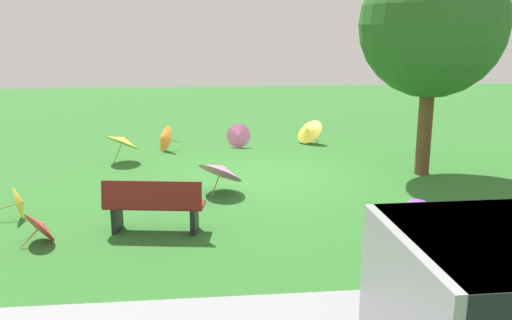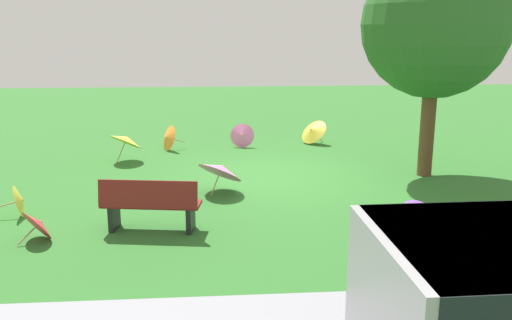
% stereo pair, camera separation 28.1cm
% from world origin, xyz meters
% --- Properties ---
extents(ground, '(40.00, 40.00, 0.00)m').
position_xyz_m(ground, '(0.00, 0.00, 0.00)').
color(ground, '#2D6B28').
extents(park_bench, '(1.65, 0.72, 0.90)m').
position_xyz_m(park_bench, '(2.37, 3.28, 0.47)').
color(park_bench, maroon).
rests_on(park_bench, ground).
extents(shade_tree, '(3.14, 3.14, 4.90)m').
position_xyz_m(shade_tree, '(-3.44, 0.18, 3.31)').
color(shade_tree, brown).
rests_on(shade_tree, ground).
extents(parasol_purple_0, '(0.70, 0.69, 0.55)m').
position_xyz_m(parasol_purple_0, '(-2.01, 3.63, 0.36)').
color(parasol_purple_0, tan).
rests_on(parasol_purple_0, ground).
extents(parasol_pink_0, '(0.71, 0.64, 0.68)m').
position_xyz_m(parasol_pink_0, '(0.54, -3.14, 0.34)').
color(parasol_pink_0, tan).
rests_on(parasol_pink_0, ground).
extents(parasol_yellow_0, '(0.55, 0.61, 0.58)m').
position_xyz_m(parasol_yellow_0, '(4.74, 2.35, 0.29)').
color(parasol_yellow_0, tan).
rests_on(parasol_yellow_0, ground).
extents(parasol_yellow_1, '(1.01, 1.05, 0.75)m').
position_xyz_m(parasol_yellow_1, '(-1.51, -3.44, 0.39)').
color(parasol_yellow_1, tan).
rests_on(parasol_yellow_1, ground).
extents(parasol_pink_1, '(1.27, 1.27, 0.80)m').
position_xyz_m(parasol_pink_1, '(1.19, 1.20, 0.49)').
color(parasol_pink_1, tan).
rests_on(parasol_pink_1, ground).
extents(parasol_yellow_2, '(1.17, 1.17, 0.84)m').
position_xyz_m(parasol_yellow_2, '(3.51, -1.66, 0.56)').
color(parasol_yellow_2, tan).
rests_on(parasol_yellow_2, ground).
extents(parasol_orange_0, '(0.78, 0.79, 0.71)m').
position_xyz_m(parasol_orange_0, '(2.60, -2.87, 0.36)').
color(parasol_orange_0, tan).
rests_on(parasol_orange_0, ground).
extents(parasol_red_0, '(0.73, 0.74, 0.56)m').
position_xyz_m(parasol_red_0, '(4.07, 3.54, 0.28)').
color(parasol_red_0, tan).
rests_on(parasol_red_0, ground).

